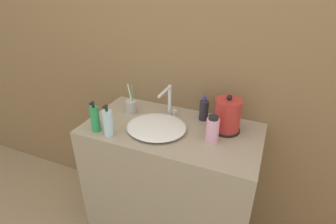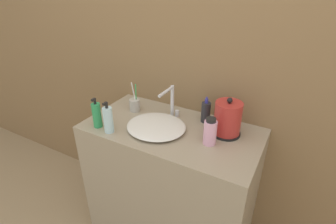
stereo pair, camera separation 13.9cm
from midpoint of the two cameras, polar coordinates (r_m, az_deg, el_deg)
wall_back at (r=1.60m, az=2.32°, el=14.53°), size 6.00×0.04×2.60m
vanity_counter at (r=1.78m, az=-1.65°, el=-15.71°), size 1.02×0.54×0.88m
sink_basin at (r=1.49m, az=-5.18°, el=-3.29°), size 0.34×0.32×0.04m
faucet at (r=1.58m, az=-2.32°, el=2.63°), size 0.06×0.17×0.20m
electric_kettle at (r=1.47m, az=10.15°, el=-1.05°), size 0.16×0.16×0.22m
toothbrush_cup at (r=1.69m, az=-10.40°, el=1.19°), size 0.07×0.07×0.20m
lotion_bottle at (r=1.53m, az=-18.11°, el=-1.47°), size 0.05×0.05×0.18m
shampoo_bottle at (r=1.58m, az=5.33°, el=0.42°), size 0.05×0.05×0.17m
mouthwash_bottle at (r=1.46m, az=-15.57°, el=-2.37°), size 0.05×0.05×0.19m
hand_cream_bottle at (r=1.37m, az=6.83°, el=-3.84°), size 0.07×0.07×0.15m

